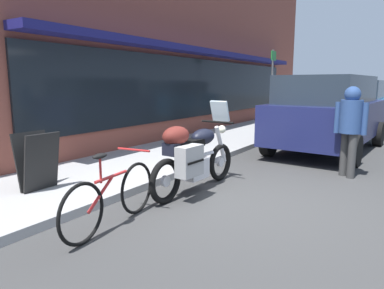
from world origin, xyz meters
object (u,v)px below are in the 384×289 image
object	(u,v)px
touring_motorcycle	(193,155)
pedestrian_walking	(351,121)
parked_bicycle	(112,197)
parked_car_down_block	(357,104)
parking_sign_pole	(272,83)
sandwich_board_sign	(37,161)
parked_minivan	(329,112)

from	to	relation	value
touring_motorcycle	pedestrian_walking	world-z (taller)	pedestrian_walking
pedestrian_walking	parked_bicycle	bearing A→B (deg)	153.66
pedestrian_walking	parked_car_down_block	size ratio (longest dim) A/B	0.35
pedestrian_walking	parking_sign_pole	xyz separation A→B (m)	(5.28, 3.38, 0.69)
parking_sign_pole	sandwich_board_sign	bearing A→B (deg)	177.87
parked_car_down_block	parked_bicycle	bearing A→B (deg)	174.71
touring_motorcycle	sandwich_board_sign	size ratio (longest dim) A/B	2.51
parked_bicycle	parked_car_down_block	xyz separation A→B (m)	(11.51, -1.07, 0.58)
parked_minivan	sandwich_board_sign	distance (m)	6.80
parked_bicycle	parking_sign_pole	bearing A→B (deg)	8.70
parked_bicycle	pedestrian_walking	xyz separation A→B (m)	(3.97, -1.97, 0.66)
sandwich_board_sign	parking_sign_pole	xyz separation A→B (m)	(9.03, -0.34, 1.16)
touring_motorcycle	parking_sign_pole	size ratio (longest dim) A/B	0.79
parked_bicycle	touring_motorcycle	bearing A→B (deg)	-3.42
sandwich_board_sign	parking_sign_pole	bearing A→B (deg)	-2.13
pedestrian_walking	parked_car_down_block	distance (m)	7.60
pedestrian_walking	sandwich_board_sign	size ratio (longest dim) A/B	1.91
parked_minivan	parked_car_down_block	bearing A→B (deg)	0.48
sandwich_board_sign	parking_sign_pole	size ratio (longest dim) A/B	0.32
parked_car_down_block	pedestrian_walking	bearing A→B (deg)	-173.19
parked_bicycle	pedestrian_walking	size ratio (longest dim) A/B	1.03
parked_bicycle	sandwich_board_sign	size ratio (longest dim) A/B	1.97
parked_car_down_block	sandwich_board_sign	bearing A→B (deg)	165.99
sandwich_board_sign	parked_car_down_block	distance (m)	11.65
pedestrian_walking	sandwich_board_sign	bearing A→B (deg)	135.24
parked_minivan	parked_bicycle	bearing A→B (deg)	170.13
touring_motorcycle	pedestrian_walking	bearing A→B (deg)	-38.60
pedestrian_walking	sandwich_board_sign	xyz separation A→B (m)	(-3.75, 3.72, -0.48)
sandwich_board_sign	parked_car_down_block	bearing A→B (deg)	-14.01
parked_minivan	pedestrian_walking	bearing A→B (deg)	-160.38
parked_car_down_block	parked_minivan	bearing A→B (deg)	-179.52
touring_motorcycle	parked_car_down_block	world-z (taller)	parked_car_down_block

